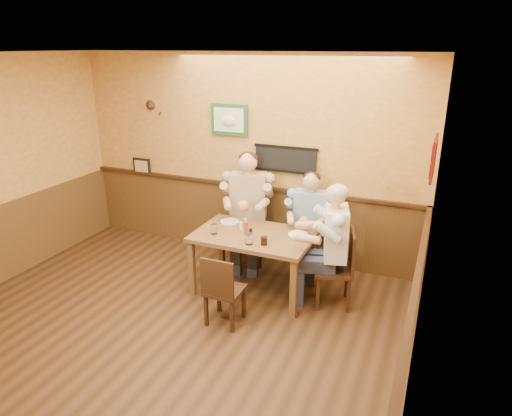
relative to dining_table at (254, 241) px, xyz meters
The scene contains 17 objects.
room 1.74m from the dining_table, 108.01° to the right, with size 5.02×5.03×2.81m.
dining_table is the anchor object (origin of this frame).
chair_back_left 0.81m from the dining_table, 118.23° to the left, with size 0.45×0.45×0.99m, color #392212, non-canonical shape.
chair_back_right 0.91m from the dining_table, 56.79° to the left, with size 0.40×0.40×0.87m, color #392212, non-canonical shape.
chair_right_end 1.00m from the dining_table, ahead, with size 0.42×0.42×0.92m, color #392212, non-canonical shape.
chair_near_side 0.80m from the dining_table, 91.17° to the right, with size 0.38×0.38×0.82m, color #392212, non-canonical shape.
diner_tan_shirt 0.79m from the dining_table, 118.23° to the left, with size 0.65×0.65×1.41m, color tan, non-canonical shape.
diner_blue_polo 0.88m from the dining_table, 56.79° to the left, with size 0.57×0.57×1.24m, color #81A4C1, non-canonical shape.
diner_white_elder 0.98m from the dining_table, ahead, with size 0.60×0.60×1.31m, color white, non-canonical shape.
water_glass_left 0.50m from the dining_table, 157.38° to the right, with size 0.08×0.08×0.12m, color silver.
water_glass_mid 0.34m from the dining_table, 76.98° to the right, with size 0.09×0.09×0.13m, color white.
cola_tumbler 0.37m from the dining_table, 47.19° to the right, with size 0.07×0.07×0.10m, color black.
hot_sauce_bottle 0.21m from the dining_table, 145.35° to the right, with size 0.04×0.04×0.18m, color #C03B14.
salt_shaker 0.25m from the dining_table, 163.26° to the left, with size 0.04×0.04×0.10m, color silver.
pepper_shaker 0.16m from the dining_table, 93.94° to the right, with size 0.04×0.04×0.09m, color black.
plate_far_left 0.50m from the dining_table, 151.99° to the left, with size 0.24×0.24×0.02m, color silver.
plate_far_right 0.54m from the dining_table, 18.30° to the left, with size 0.24×0.24×0.02m, color white.
Camera 1 is at (2.53, -3.12, 2.87)m, focal length 32.00 mm.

